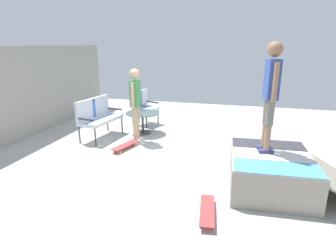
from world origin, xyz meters
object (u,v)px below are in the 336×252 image
at_px(skateboard_by_bench, 125,145).
at_px(skateboard_spare, 207,210).
at_px(patio_chair_near_house, 143,104).
at_px(person_skater, 271,89).
at_px(skate_ramp, 272,171).
at_px(patio_bench, 97,114).
at_px(person_watching, 135,100).
at_px(patio_table, 143,119).

distance_m(skateboard_by_bench, skateboard_spare, 3.04).
bearing_deg(skateboard_spare, patio_chair_near_house, 30.35).
bearing_deg(patio_chair_near_house, person_skater, -132.52).
bearing_deg(skate_ramp, skateboard_by_bench, 71.41).
relative_size(patio_bench, person_watching, 0.73).
bearing_deg(skateboard_by_bench, patio_bench, 58.66).
distance_m(patio_bench, patio_chair_near_house, 1.64).
xyz_separation_m(patio_table, skateboard_spare, (-3.37, -2.18, -0.32)).
relative_size(person_watching, skateboard_by_bench, 2.17).
bearing_deg(person_skater, patio_chair_near_house, 47.48).
relative_size(skate_ramp, skateboard_spare, 2.63).
distance_m(patio_bench, skateboard_by_bench, 1.30).
relative_size(skate_ramp, patio_bench, 1.63).
bearing_deg(person_skater, patio_table, 54.35).
bearing_deg(person_skater, skate_ramp, -136.28).
distance_m(patio_table, person_skater, 3.87).
distance_m(skate_ramp, patio_table, 3.86).
relative_size(patio_table, skateboard_by_bench, 1.09).
relative_size(person_watching, skateboard_spare, 2.19).
relative_size(person_skater, skateboard_by_bench, 2.16).
distance_m(patio_bench, person_skater, 4.38).
bearing_deg(skateboard_spare, skate_ramp, -40.70).
height_order(skate_ramp, patio_bench, patio_bench).
xyz_separation_m(person_watching, skateboard_spare, (-2.69, -2.10, -0.97)).
bearing_deg(person_skater, patio_bench, 69.15).
bearing_deg(person_watching, skateboard_by_bench, 173.51).
bearing_deg(patio_bench, patio_table, -57.99).
height_order(skate_ramp, person_watching, person_watching).
bearing_deg(skateboard_by_bench, person_watching, -6.49).
height_order(skate_ramp, skateboard_by_bench, skate_ramp).
bearing_deg(skate_ramp, patio_bench, 68.03).
bearing_deg(skateboard_spare, person_skater, -32.83).
relative_size(patio_table, skateboard_spare, 1.10).
xyz_separation_m(person_skater, skateboard_by_bench, (0.90, 2.96, -1.57)).
relative_size(skateboard_by_bench, skateboard_spare, 1.01).
bearing_deg(skateboard_by_bench, patio_table, 0.72).
bearing_deg(skateboard_by_bench, skate_ramp, -108.59).
relative_size(patio_chair_near_house, skateboard_spare, 1.25).
relative_size(patio_chair_near_house, skateboard_by_bench, 1.24).
distance_m(patio_table, skateboard_by_bench, 1.28).
xyz_separation_m(skate_ramp, patio_bench, (1.66, 4.11, 0.32)).
xyz_separation_m(skate_ramp, person_skater, (0.15, 0.14, 1.35)).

